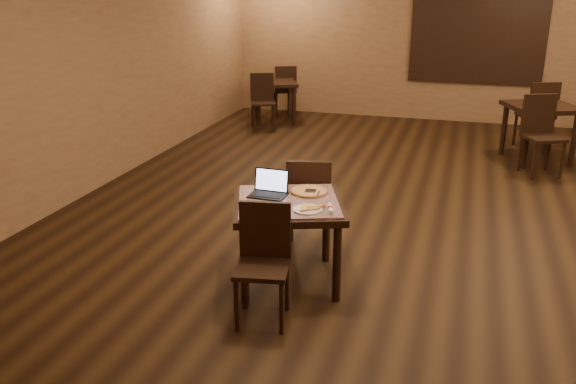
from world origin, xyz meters
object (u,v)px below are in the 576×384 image
(chair_main_near, at_px, (264,255))
(other_table_a, at_px, (541,114))
(other_table_a_chair_far, at_px, (539,112))
(other_table_b_chair_far, at_px, (285,87))
(chair_main_far, at_px, (309,200))
(pizza_pan, at_px, (309,192))
(other_table_a_chair_near, at_px, (541,130))
(laptop, at_px, (270,188))
(other_table_b, at_px, (274,88))
(tiled_table, at_px, (288,212))
(other_table_b_chair_near, at_px, (263,98))

(chair_main_near, bearing_deg, other_table_a, 55.38)
(other_table_a, bearing_deg, other_table_a_chair_far, 63.87)
(other_table_a_chair_far, xyz_separation_m, other_table_b_chair_far, (-4.48, 1.28, -0.06))
(chair_main_far, xyz_separation_m, pizza_pan, (0.10, -0.38, 0.22))
(other_table_a, bearing_deg, other_table_b_chair_far, 133.86)
(other_table_a_chair_near, bearing_deg, laptop, -146.01)
(other_table_a_chair_far, xyz_separation_m, other_table_b, (-4.51, 0.71, 0.01))
(tiled_table, relative_size, other_table_a, 1.02)
(other_table_b, distance_m, other_table_b_chair_near, 0.57)
(chair_main_near, distance_m, chair_main_far, 1.24)
(chair_main_near, distance_m, other_table_a_chair_far, 6.40)
(pizza_pan, height_order, other_table_a_chair_near, other_table_a_chair_near)
(laptop, xyz_separation_m, other_table_a_chair_far, (2.64, 5.19, -0.21))
(other_table_a_chair_near, xyz_separation_m, other_table_b_chair_near, (-4.47, 1.41, -0.06))
(pizza_pan, bearing_deg, other_table_b_chair_near, 113.14)
(chair_main_near, height_order, chair_main_far, chair_main_far)
(other_table_b, bearing_deg, pizza_pan, -93.12)
(other_table_a_chair_far, distance_m, other_table_b, 4.57)
(pizza_pan, xyz_separation_m, other_table_b_chair_far, (-2.15, 6.34, -0.22))
(pizza_pan, height_order, other_table_b_chair_far, other_table_b_chair_far)
(chair_main_near, xyz_separation_m, other_table_b, (-2.05, 6.63, 0.09))
(tiled_table, distance_m, other_table_a, 5.25)
(tiled_table, xyz_separation_m, other_table_b_chair_near, (-2.10, 5.44, -0.12))
(pizza_pan, relative_size, other_table_a_chair_far, 0.32)
(pizza_pan, height_order, other_table_b, pizza_pan)
(other_table_b, bearing_deg, other_table_a_chair_near, -47.91)
(laptop, bearing_deg, other_table_a_chair_near, 59.13)
(other_table_b_chair_near, bearing_deg, other_table_b_chair_far, 62.66)
(other_table_b_chair_near, bearing_deg, other_table_a_chair_far, -25.75)
(other_table_a_chair_near, bearing_deg, other_table_a_chair_far, 63.87)
(tiled_table, xyz_separation_m, other_table_b, (-2.07, 6.01, -0.04))
(pizza_pan, relative_size, other_table_b, 0.32)
(other_table_a, height_order, other_table_b, other_table_a)
(tiled_table, xyz_separation_m, other_table_a_chair_far, (2.44, 5.29, -0.06))
(tiled_table, height_order, other_table_a, other_table_a)
(laptop, relative_size, other_table_b, 0.31)
(other_table_b_chair_near, xyz_separation_m, other_table_b_chair_far, (0.07, 1.13, 0.00))
(tiled_table, relative_size, chair_main_far, 1.22)
(other_table_b, bearing_deg, chair_main_near, -96.67)
(other_table_b_chair_near, bearing_deg, laptop, -94.28)
(chair_main_far, distance_m, other_table_b_chair_near, 5.27)
(tiled_table, bearing_deg, other_table_a, 42.81)
(laptop, distance_m, other_table_a, 5.26)
(chair_main_far, distance_m, laptop, 0.62)
(other_table_a, bearing_deg, chair_main_near, -137.45)
(tiled_table, xyz_separation_m, chair_main_near, (-0.01, -0.62, -0.13))
(other_table_b_chair_near, height_order, other_table_b_chair_far, same)
(pizza_pan, distance_m, other_table_b, 6.17)
(laptop, distance_m, other_table_b, 6.20)
(tiled_table, bearing_deg, other_table_b_chair_near, 91.25)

